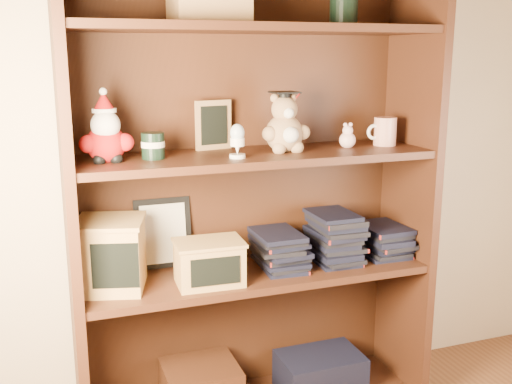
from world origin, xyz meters
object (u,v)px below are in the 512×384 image
bookcase (250,201)px  teacher_mug (384,131)px  treats_box (111,254)px  grad_teddy_bear (285,128)px

bookcase → teacher_mug: 0.53m
teacher_mug → treats_box: (-0.95, -0.00, -0.34)m
bookcase → grad_teddy_bear: 0.27m
grad_teddy_bear → teacher_mug: 0.38m
teacher_mug → bookcase: bearing=173.9°
teacher_mug → treats_box: size_ratio=0.44×
grad_teddy_bear → treats_box: (-0.57, 0.01, -0.36)m
bookcase → teacher_mug: (0.48, -0.05, 0.22)m
grad_teddy_bear → treats_box: 0.68m
bookcase → treats_box: bookcase is taller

